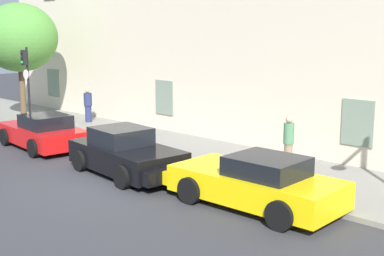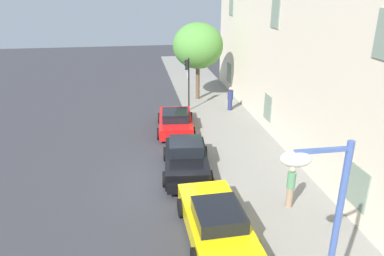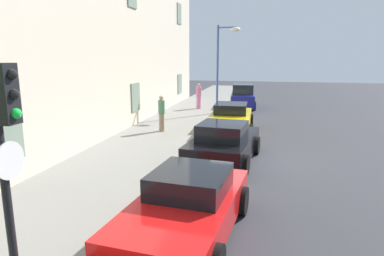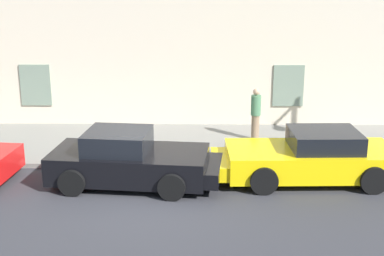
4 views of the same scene
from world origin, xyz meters
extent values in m
plane|color=#333338|center=(0.00, 0.00, 0.00)|extent=(80.00, 80.00, 0.00)
cube|color=gray|center=(0.00, 4.13, 0.07)|extent=(60.00, 4.34, 0.14)
cube|color=beige|center=(0.00, 8.62, 5.67)|extent=(34.32, 4.64, 11.34)
cube|color=gray|center=(-13.73, 6.28, 1.60)|extent=(1.10, 0.06, 1.50)
cube|color=gray|center=(-4.58, 6.28, 1.60)|extent=(1.10, 0.06, 1.50)
cube|color=gray|center=(4.58, 6.28, 1.60)|extent=(1.10, 0.06, 1.50)
cube|color=gray|center=(-13.73, 6.28, 6.87)|extent=(1.10, 0.06, 1.50)
cube|color=gray|center=(-4.58, 6.28, 6.87)|extent=(1.10, 0.06, 1.50)
cube|color=red|center=(-5.82, 0.97, 0.52)|extent=(4.41, 2.31, 0.64)
cube|color=black|center=(-5.50, 0.94, 1.09)|extent=(1.83, 1.69, 0.49)
cube|color=red|center=(-7.69, 1.13, 0.44)|extent=(1.43, 1.89, 0.35)
cylinder|color=black|center=(-7.22, 0.12, 0.34)|extent=(0.71, 0.30, 0.69)
cylinder|color=black|center=(-7.05, 2.05, 0.34)|extent=(0.71, 0.30, 0.69)
cylinder|color=black|center=(-4.59, -0.12, 0.34)|extent=(0.71, 0.30, 0.69)
cylinder|color=black|center=(-4.42, 1.81, 0.34)|extent=(0.71, 0.30, 0.69)
cube|color=black|center=(-0.49, 0.86, 0.55)|extent=(4.30, 2.34, 0.73)
cube|color=black|center=(-0.80, 0.89, 1.19)|extent=(1.80, 1.71, 0.55)
cube|color=black|center=(1.31, 0.68, 0.46)|extent=(1.41, 1.90, 0.40)
cylinder|color=black|center=(0.88, 1.70, 0.35)|extent=(0.72, 0.31, 0.70)
cylinder|color=black|center=(0.68, -0.23, 0.35)|extent=(0.72, 0.31, 0.70)
cylinder|color=black|center=(-1.67, 1.95, 0.35)|extent=(0.72, 0.31, 0.70)
cylinder|color=black|center=(-1.86, 0.02, 0.35)|extent=(0.72, 0.31, 0.70)
cube|color=yellow|center=(4.40, 1.19, 0.55)|extent=(4.60, 2.09, 0.70)
cube|color=black|center=(4.74, 1.20, 1.15)|extent=(1.86, 1.62, 0.49)
cube|color=yellow|center=(2.40, 1.14, 0.47)|extent=(1.42, 1.84, 0.38)
cylinder|color=black|center=(3.02, 0.17, 0.36)|extent=(0.73, 0.26, 0.72)
cylinder|color=black|center=(2.96, 2.13, 0.36)|extent=(0.73, 0.26, 0.72)
cylinder|color=black|center=(5.78, 2.21, 0.36)|extent=(0.73, 0.26, 0.72)
cylinder|color=brown|center=(-11.75, 3.35, 1.57)|extent=(0.29, 0.29, 2.86)
ellipsoid|color=#4C8C38|center=(-11.75, 3.35, 4.16)|extent=(3.68, 3.68, 3.32)
cylinder|color=black|center=(-9.14, 2.28, 1.96)|extent=(0.10, 0.10, 3.64)
cube|color=black|center=(-9.14, 2.14, 3.33)|extent=(0.22, 0.20, 0.66)
sphere|color=black|center=(-9.14, 2.03, 3.54)|extent=(0.12, 0.12, 0.12)
sphere|color=black|center=(-9.14, 2.03, 3.33)|extent=(0.12, 0.12, 0.12)
sphere|color=green|center=(-9.14, 2.03, 3.12)|extent=(0.12, 0.12, 0.12)
cylinder|color=white|center=(-9.14, 2.18, 2.58)|extent=(0.44, 0.02, 0.44)
cube|color=#3F5999|center=(9.09, 2.04, 5.44)|extent=(0.08, 1.10, 0.08)
ellipsoid|color=#EAE5C6|center=(9.09, 1.54, 5.31)|extent=(0.44, 0.60, 0.28)
cylinder|color=navy|center=(-8.74, 5.12, 0.54)|extent=(0.41, 0.41, 0.79)
cylinder|color=navy|center=(-8.74, 5.12, 1.24)|extent=(0.52, 0.52, 0.61)
sphere|color=tan|center=(-8.74, 5.12, 1.67)|extent=(0.22, 0.22, 0.22)
cylinder|color=#8C7259|center=(3.22, 4.40, 0.57)|extent=(0.31, 0.31, 0.86)
cylinder|color=#4C7F59|center=(3.22, 4.40, 1.33)|extent=(0.38, 0.38, 0.66)
sphere|color=tan|center=(3.22, 4.40, 1.78)|extent=(0.22, 0.22, 0.22)
camera|label=1|loc=(12.45, -9.40, 4.56)|focal=49.50mm
camera|label=2|loc=(14.67, -1.26, 8.25)|focal=33.98mm
camera|label=3|loc=(-12.23, -0.63, 3.73)|focal=31.69mm
camera|label=4|loc=(1.34, -12.37, 5.36)|focal=49.19mm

